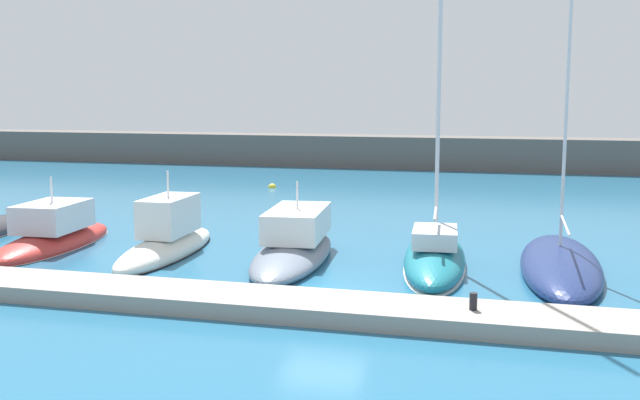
{
  "coord_description": "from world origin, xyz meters",
  "views": [
    {
      "loc": [
        5.41,
        -20.9,
        5.92
      ],
      "look_at": [
        -1.45,
        5.24,
        2.06
      ],
      "focal_mm": 41.96,
      "sensor_mm": 36.0,
      "label": 1
    }
  ],
  "objects_px": {
    "sailboat_teal_fifth": "(435,253)",
    "sailboat_navy_sixth": "(560,264)",
    "mooring_buoy_yellow": "(272,188)",
    "motorboat_slate_fourth": "(294,244)",
    "dock_bollard": "(473,301)",
    "motorboat_ivory_third": "(167,240)",
    "motorboat_red_second": "(54,236)"
  },
  "relations": [
    {
      "from": "motorboat_ivory_third",
      "to": "sailboat_navy_sixth",
      "type": "bearing_deg",
      "value": -88.67
    },
    {
      "from": "sailboat_teal_fifth",
      "to": "mooring_buoy_yellow",
      "type": "xyz_separation_m",
      "value": [
        -12.31,
        19.31,
        -0.45
      ]
    },
    {
      "from": "motorboat_red_second",
      "to": "motorboat_ivory_third",
      "type": "distance_m",
      "value": 4.91
    },
    {
      "from": "motorboat_ivory_third",
      "to": "dock_bollard",
      "type": "bearing_deg",
      "value": -120.15
    },
    {
      "from": "sailboat_navy_sixth",
      "to": "motorboat_ivory_third",
      "type": "bearing_deg",
      "value": 93.26
    },
    {
      "from": "motorboat_red_second",
      "to": "sailboat_navy_sixth",
      "type": "height_order",
      "value": "sailboat_navy_sixth"
    },
    {
      "from": "sailboat_navy_sixth",
      "to": "motorboat_red_second",
      "type": "bearing_deg",
      "value": 91.81
    },
    {
      "from": "mooring_buoy_yellow",
      "to": "motorboat_slate_fourth",
      "type": "bearing_deg",
      "value": -69.44
    },
    {
      "from": "motorboat_red_second",
      "to": "dock_bollard",
      "type": "distance_m",
      "value": 17.55
    },
    {
      "from": "motorboat_slate_fourth",
      "to": "sailboat_teal_fifth",
      "type": "distance_m",
      "value": 5.02
    },
    {
      "from": "motorboat_ivory_third",
      "to": "mooring_buoy_yellow",
      "type": "xyz_separation_m",
      "value": [
        -2.49,
        19.87,
        -0.52
      ]
    },
    {
      "from": "motorboat_red_second",
      "to": "mooring_buoy_yellow",
      "type": "distance_m",
      "value": 19.85
    },
    {
      "from": "mooring_buoy_yellow",
      "to": "dock_bollard",
      "type": "height_order",
      "value": "dock_bollard"
    },
    {
      "from": "motorboat_slate_fourth",
      "to": "motorboat_ivory_third",
      "type": "bearing_deg",
      "value": 89.19
    },
    {
      "from": "motorboat_red_second",
      "to": "dock_bollard",
      "type": "xyz_separation_m",
      "value": [
        16.4,
        -6.25,
        0.28
      ]
    },
    {
      "from": "motorboat_red_second",
      "to": "motorboat_slate_fourth",
      "type": "relative_size",
      "value": 0.89
    },
    {
      "from": "motorboat_ivory_third",
      "to": "sailboat_navy_sixth",
      "type": "distance_m",
      "value": 14.02
    },
    {
      "from": "sailboat_navy_sixth",
      "to": "mooring_buoy_yellow",
      "type": "relative_size",
      "value": 32.28
    },
    {
      "from": "sailboat_navy_sixth",
      "to": "dock_bollard",
      "type": "xyz_separation_m",
      "value": [
        -2.49,
        -6.96,
        0.44
      ]
    },
    {
      "from": "motorboat_red_second",
      "to": "sailboat_teal_fifth",
      "type": "distance_m",
      "value": 14.73
    },
    {
      "from": "sailboat_navy_sixth",
      "to": "mooring_buoy_yellow",
      "type": "bearing_deg",
      "value": 40.61
    },
    {
      "from": "motorboat_ivory_third",
      "to": "motorboat_slate_fourth",
      "type": "distance_m",
      "value": 4.82
    },
    {
      "from": "sailboat_navy_sixth",
      "to": "mooring_buoy_yellow",
      "type": "xyz_separation_m",
      "value": [
        -16.47,
        18.99,
        -0.25
      ]
    },
    {
      "from": "motorboat_ivory_third",
      "to": "dock_bollard",
      "type": "relative_size",
      "value": 17.41
    },
    {
      "from": "motorboat_slate_fourth",
      "to": "motorboat_red_second",
      "type": "bearing_deg",
      "value": 85.69
    },
    {
      "from": "motorboat_slate_fourth",
      "to": "sailboat_navy_sixth",
      "type": "distance_m",
      "value": 9.2
    },
    {
      "from": "sailboat_teal_fifth",
      "to": "sailboat_navy_sixth",
      "type": "xyz_separation_m",
      "value": [
        4.16,
        0.32,
        -0.2
      ]
    },
    {
      "from": "sailboat_teal_fifth",
      "to": "dock_bollard",
      "type": "bearing_deg",
      "value": -170.83
    },
    {
      "from": "mooring_buoy_yellow",
      "to": "motorboat_ivory_third",
      "type": "bearing_deg",
      "value": -82.86
    },
    {
      "from": "motorboat_slate_fourth",
      "to": "dock_bollard",
      "type": "distance_m",
      "value": 9.32
    },
    {
      "from": "mooring_buoy_yellow",
      "to": "dock_bollard",
      "type": "bearing_deg",
      "value": -61.68
    },
    {
      "from": "motorboat_slate_fourth",
      "to": "dock_bollard",
      "type": "bearing_deg",
      "value": -139.93
    }
  ]
}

